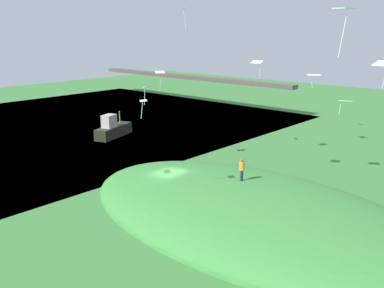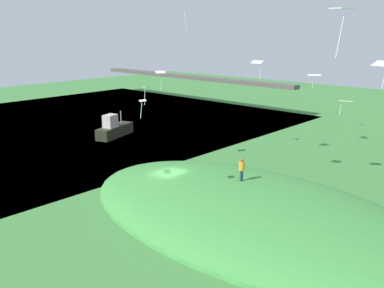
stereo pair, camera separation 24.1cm
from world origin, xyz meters
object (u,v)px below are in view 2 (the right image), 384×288
(person_on_hilltop, at_px, (242,167))
(kite_11, at_px, (342,12))
(kite_4, at_px, (142,102))
(kite_5, at_px, (314,75))
(kite_1, at_px, (160,73))
(kite_7, at_px, (185,10))
(boat_on_lake, at_px, (114,129))
(kite_8, at_px, (257,63))
(kite_2, at_px, (345,101))
(kite_3, at_px, (384,64))
(kite_13, at_px, (147,88))

(person_on_hilltop, height_order, kite_11, kite_11)
(kite_4, xyz_separation_m, kite_5, (4.25, 14.97, 0.88))
(kite_1, distance_m, kite_7, 6.36)
(boat_on_lake, bearing_deg, kite_1, 52.64)
(kite_5, height_order, kite_8, kite_8)
(kite_2, relative_size, kite_8, 0.83)
(kite_11, bearing_deg, kite_3, 98.40)
(kite_7, xyz_separation_m, kite_11, (21.29, -13.44, -1.17))
(kite_4, distance_m, kite_11, 14.17)
(kite_2, distance_m, kite_5, 3.56)
(kite_7, relative_size, kite_13, 1.26)
(boat_on_lake, bearing_deg, kite_3, 61.35)
(kite_7, bearing_deg, kite_4, -57.12)
(person_on_hilltop, relative_size, kite_11, 0.93)
(kite_4, distance_m, kite_7, 16.24)
(person_on_hilltop, height_order, kite_3, kite_3)
(kite_3, bearing_deg, person_on_hilltop, -172.26)
(kite_1, bearing_deg, kite_2, 15.00)
(kite_1, bearing_deg, boat_on_lake, 161.20)
(boat_on_lake, xyz_separation_m, kite_7, (15.06, -2.35, 14.29))
(kite_8, bearing_deg, kite_13, -135.97)
(kite_2, relative_size, kite_5, 0.94)
(kite_2, xyz_separation_m, kite_3, (4.46, -5.76, 3.40))
(kite_1, distance_m, kite_4, 13.53)
(kite_7, bearing_deg, kite_11, -32.26)
(kite_1, height_order, kite_11, kite_11)
(kite_5, bearing_deg, boat_on_lake, -179.87)
(person_on_hilltop, bearing_deg, kite_1, 75.26)
(kite_2, xyz_separation_m, kite_5, (-3.04, 0.52, 1.77))
(boat_on_lake, bearing_deg, person_on_hilltop, 55.32)
(kite_2, bearing_deg, kite_4, -116.78)
(boat_on_lake, distance_m, kite_2, 31.29)
(kite_1, distance_m, kite_11, 25.17)
(kite_7, bearing_deg, kite_3, -11.01)
(kite_3, bearing_deg, kite_8, 163.89)
(kite_3, bearing_deg, boat_on_lake, 169.91)
(boat_on_lake, height_order, kite_2, kite_2)
(person_on_hilltop, height_order, kite_5, kite_5)
(kite_1, height_order, kite_7, kite_7)
(kite_3, relative_size, kite_8, 1.12)
(boat_on_lake, xyz_separation_m, kite_5, (27.44, 0.06, 8.84))
(kite_5, bearing_deg, kite_13, -137.03)
(kite_8, relative_size, kite_13, 0.93)
(kite_2, relative_size, kite_4, 0.97)
(person_on_hilltop, xyz_separation_m, kite_7, (-10.75, 5.11, 11.94))
(boat_on_lake, xyz_separation_m, kite_4, (23.18, -14.91, 7.96))
(kite_2, relative_size, kite_3, 0.75)
(kite_2, height_order, kite_11, kite_11)
(boat_on_lake, height_order, person_on_hilltop, person_on_hilltop)
(boat_on_lake, relative_size, kite_8, 4.29)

